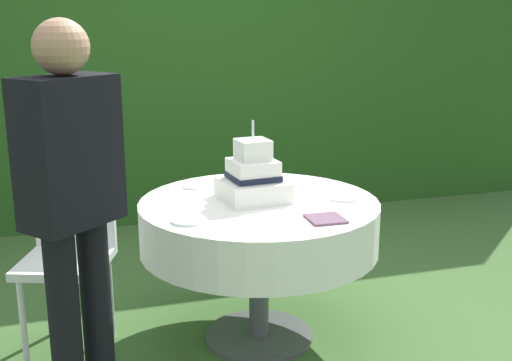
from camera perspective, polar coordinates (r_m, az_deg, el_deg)
name	(u,v)px	position (r m, az deg, el deg)	size (l,w,h in m)	color
ground_plane	(259,337)	(3.36, 0.26, -13.92)	(20.00, 20.00, 0.00)	#3D602D
foliage_hedge	(175,67)	(5.21, -7.34, 10.08)	(6.96, 0.57, 2.42)	#234C19
cake_table	(259,225)	(3.12, 0.27, -4.05)	(1.17, 1.17, 0.73)	#4C4C51
wedding_cake	(253,178)	(3.08, -0.23, 0.23)	(0.33, 0.33, 0.39)	white
serving_plate_near	(194,186)	(3.34, -5.61, -0.54)	(0.12, 0.12, 0.01)	white
serving_plate_far	(227,180)	(3.45, -2.66, 0.01)	(0.14, 0.14, 0.01)	white
serving_plate_left	(188,221)	(2.79, -6.14, -3.61)	(0.15, 0.15, 0.01)	white
serving_plate_right	(343,198)	(3.14, 7.86, -1.54)	(0.15, 0.15, 0.01)	white
napkin_stack	(326,219)	(2.81, 6.30, -3.46)	(0.16, 0.16, 0.01)	#6B4C60
garden_chair	(70,243)	(3.21, -16.45, -5.40)	(0.51, 0.51, 0.89)	white
standing_person	(73,203)	(2.45, -16.19, -2.00)	(0.40, 0.38, 1.60)	black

